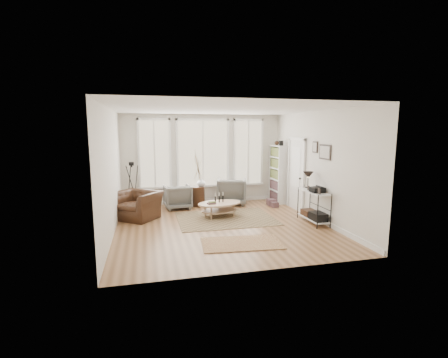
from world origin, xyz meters
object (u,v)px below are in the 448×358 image
object	(u,v)px
bookcase	(278,174)
side_table	(198,180)
coffee_table	(219,206)
accent_chair	(137,205)
low_shelf	(314,203)
armchair_left	(178,197)
armchair_right	(232,191)

from	to	relation	value
bookcase	side_table	xyz separation A→B (m)	(-2.68, 0.04, -0.11)
coffee_table	accent_chair	size ratio (longest dim) A/B	1.24
coffee_table	side_table	bearing A→B (deg)	104.87
low_shelf	coffee_table	distance (m)	2.54
armchair_left	armchair_right	bearing A→B (deg)	-179.01
low_shelf	accent_chair	size ratio (longest dim) A/B	1.15
armchair_left	bookcase	bearing A→B (deg)	176.51
coffee_table	armchair_left	bearing A→B (deg)	129.93
low_shelf	accent_chair	world-z (taller)	low_shelf
bookcase	accent_chair	distance (m)	4.69
side_table	bookcase	bearing A→B (deg)	-0.78
low_shelf	side_table	size ratio (longest dim) A/B	0.75
armchair_right	accent_chair	distance (m)	3.17
low_shelf	armchair_right	world-z (taller)	low_shelf
low_shelf	side_table	distance (m)	3.68
coffee_table	armchair_right	size ratio (longest dim) A/B	1.49
coffee_table	side_table	xyz separation A→B (m)	(-0.37, 1.41, 0.53)
coffee_table	armchair_right	xyz separation A→B (m)	(0.74, 1.45, 0.12)
coffee_table	side_table	size ratio (longest dim) A/B	0.80
armchair_left	side_table	size ratio (longest dim) A/B	0.46
bookcase	accent_chair	xyz separation A→B (m)	(-4.54, -1.00, -0.59)
bookcase	armchair_left	distance (m)	3.40
bookcase	armchair_right	bearing A→B (deg)	177.05
bookcase	armchair_right	distance (m)	1.65
accent_chair	armchair_left	bearing A→B (deg)	73.59
armchair_left	side_table	xyz separation A→B (m)	(0.67, 0.16, 0.48)
low_shelf	armchair_right	size ratio (longest dim) A/B	1.38
coffee_table	armchair_right	bearing A→B (deg)	62.89
armchair_left	coffee_table	bearing A→B (deg)	124.25
armchair_left	accent_chair	distance (m)	1.48
armchair_left	side_table	bearing A→B (deg)	-171.84
accent_chair	side_table	bearing A→B (deg)	66.48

